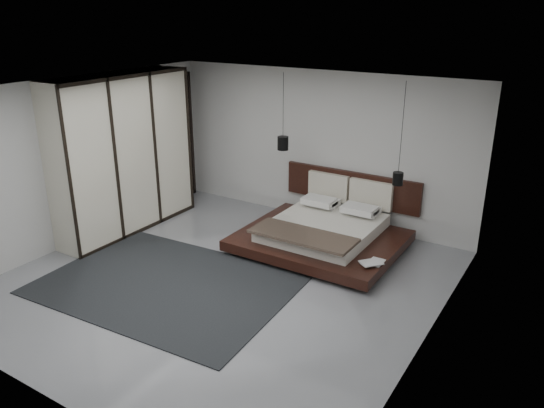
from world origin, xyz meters
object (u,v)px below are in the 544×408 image
Objects in this scene: lattice_screen at (178,138)px; pendant_left at (283,143)px; bed at (324,230)px; wardrobe at (123,154)px; pendant_right at (398,178)px; rug at (167,284)px.

lattice_screen is 2.61m from pendant_left.
bed is 3.78m from wardrobe.
pendant_right is (1.07, 0.39, 1.01)m from bed.
lattice_screen is at bearing 98.31° from wardrobe.
pendant_left is (2.60, -0.14, 0.27)m from lattice_screen.
lattice_screen reaches higher than bed.
bed reaches higher than rug.
pendant_left is at bearing 180.00° from pendant_right.
rug is (2.32, -2.99, -1.29)m from lattice_screen.
wardrobe reaches higher than bed.
lattice_screen is 4.73m from pendant_right.
rug is (-2.41, -2.85, -1.27)m from pendant_right.
pendant_right is at bearing 49.78° from rug.
pendant_left reaches higher than rug.
wardrobe is at bearing -81.69° from lattice_screen.
pendant_right is (2.13, 0.00, -0.29)m from pendant_left.
pendant_right is at bearing 19.43° from wardrobe.
rug is (-0.27, -2.85, -1.57)m from pendant_left.
pendant_left is 2.83m from wardrobe.
rug is at bearing -118.63° from bed.
pendant_left is 3.26m from rug.
lattice_screen is 3.84m from bed.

